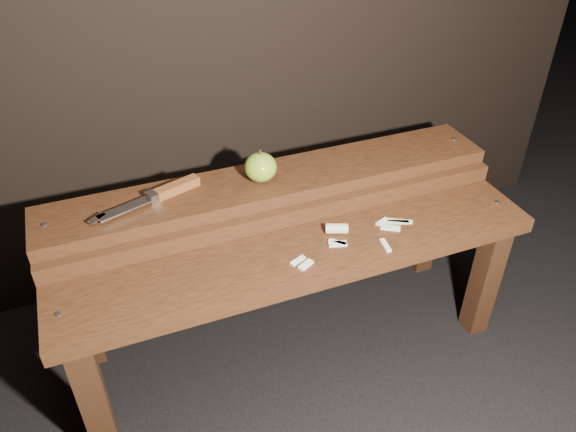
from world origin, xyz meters
name	(u,v)px	position (x,y,z in m)	size (l,w,h in m)	color
ground	(296,353)	(0.00, 0.00, 0.00)	(60.00, 60.00, 0.00)	black
bench_front_tier	(306,275)	(0.00, -0.06, 0.35)	(1.20, 0.20, 0.42)	black
bench_rear_tier	(274,205)	(0.00, 0.17, 0.41)	(1.20, 0.21, 0.50)	black
apple	(261,167)	(-0.03, 0.17, 0.54)	(0.08, 0.08, 0.09)	olive
knife	(164,193)	(-0.28, 0.18, 0.51)	(0.28, 0.11, 0.03)	brown
apple_scraps	(349,233)	(0.12, -0.03, 0.43)	(0.35, 0.14, 0.03)	beige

